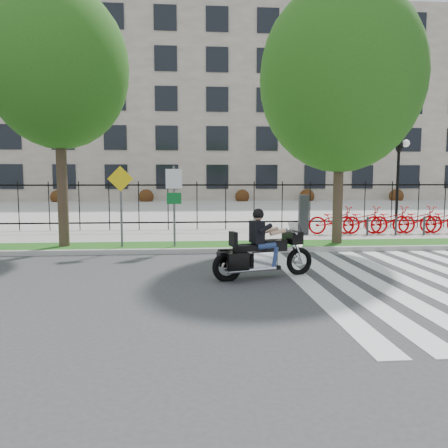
{
  "coord_description": "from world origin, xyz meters",
  "views": [
    {
      "loc": [
        -0.31,
        -8.98,
        2.23
      ],
      "look_at": [
        0.64,
        3.0,
        1.0
      ],
      "focal_mm": 35.0,
      "sensor_mm": 36.0,
      "label": 1
    }
  ],
  "objects": [
    {
      "name": "ground",
      "position": [
        0.0,
        0.0,
        0.0
      ],
      "size": [
        120.0,
        120.0,
        0.0
      ],
      "primitive_type": "plane",
      "color": "#373739",
      "rests_on": "ground"
    },
    {
      "name": "curb",
      "position": [
        0.0,
        4.1,
        0.07
      ],
      "size": [
        60.0,
        0.2,
        0.15
      ],
      "primitive_type": "cube",
      "color": "#A7A49D",
      "rests_on": "ground"
    },
    {
      "name": "grass_verge",
      "position": [
        0.0,
        4.95,
        0.07
      ],
      "size": [
        60.0,
        1.5,
        0.15
      ],
      "primitive_type": "cube",
      "color": "#1A5B16",
      "rests_on": "ground"
    },
    {
      "name": "sidewalk",
      "position": [
        0.0,
        7.45,
        0.07
      ],
      "size": [
        60.0,
        3.5,
        0.15
      ],
      "primitive_type": "cube",
      "color": "#A9A79E",
      "rests_on": "ground"
    },
    {
      "name": "plaza",
      "position": [
        0.0,
        25.0,
        0.05
      ],
      "size": [
        80.0,
        34.0,
        0.1
      ],
      "primitive_type": "cube",
      "color": "#A9A79E",
      "rests_on": "ground"
    },
    {
      "name": "crosswalk_stripes",
      "position": [
        4.83,
        0.0,
        0.01
      ],
      "size": [
        5.7,
        8.0,
        0.01
      ],
      "primitive_type": null,
      "color": "silver",
      "rests_on": "ground"
    },
    {
      "name": "iron_fence",
      "position": [
        0.0,
        9.2,
        1.15
      ],
      "size": [
        30.0,
        0.06,
        2.0
      ],
      "primitive_type": null,
      "color": "black",
      "rests_on": "sidewalk"
    },
    {
      "name": "office_building",
      "position": [
        0.0,
        44.92,
        9.97
      ],
      "size": [
        60.0,
        21.9,
        20.15
      ],
      "color": "gray",
      "rests_on": "ground"
    },
    {
      "name": "lamp_post_right",
      "position": [
        10.0,
        12.0,
        3.21
      ],
      "size": [
        1.06,
        0.7,
        4.25
      ],
      "color": "black",
      "rests_on": "ground"
    },
    {
      "name": "street_tree_1",
      "position": [
        -4.25,
        4.95,
        5.59
      ],
      "size": [
        4.26,
        4.26,
        7.91
      ],
      "color": "#392A1F",
      "rests_on": "grass_verge"
    },
    {
      "name": "street_tree_2",
      "position": [
        4.53,
        4.95,
        5.43
      ],
      "size": [
        5.19,
        5.19,
        8.27
      ],
      "color": "#392A1F",
      "rests_on": "grass_verge"
    },
    {
      "name": "bike_share_station",
      "position": [
        8.44,
        7.2,
        0.68
      ],
      "size": [
        8.98,
        0.89,
        1.5
      ],
      "color": "#2D2D33",
      "rests_on": "sidewalk"
    },
    {
      "name": "sign_pole_regulatory",
      "position": [
        -0.79,
        4.58,
        1.74
      ],
      "size": [
        0.5,
        0.09,
        2.5
      ],
      "color": "#59595B",
      "rests_on": "grass_verge"
    },
    {
      "name": "sign_pole_warning",
      "position": [
        -2.41,
        4.58,
        1.74
      ],
      "size": [
        0.78,
        0.09,
        2.49
      ],
      "color": "#59595B",
      "rests_on": "grass_verge"
    },
    {
      "name": "motorcycle_rider",
      "position": [
        1.35,
        0.65,
        0.64
      ],
      "size": [
        2.42,
        1.1,
        1.91
      ],
      "color": "black",
      "rests_on": "ground"
    }
  ]
}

